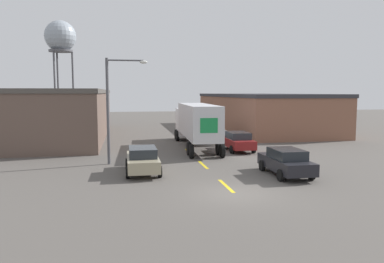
{
  "coord_description": "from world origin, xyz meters",
  "views": [
    {
      "loc": [
        -5.3,
        -17.31,
        4.97
      ],
      "look_at": [
        -0.51,
        8.97,
        2.17
      ],
      "focal_mm": 35.0,
      "sensor_mm": 36.0,
      "label": 1
    }
  ],
  "objects": [
    {
      "name": "ground_plane",
      "position": [
        0.0,
        0.0,
        0.0
      ],
      "size": [
        160.0,
        160.0,
        0.0
      ],
      "primitive_type": "plane",
      "color": "#56514C"
    },
    {
      "name": "warehouse_left",
      "position": [
        -12.61,
        25.85,
        2.64
      ],
      "size": [
        10.71,
        26.29,
        5.27
      ],
      "color": "brown",
      "rests_on": "ground_plane"
    },
    {
      "name": "street_lamp",
      "position": [
        -6.01,
        8.95,
        4.31
      ],
      "size": [
        2.85,
        0.32,
        7.3
      ],
      "color": "#4C4C51",
      "rests_on": "ground_plane"
    },
    {
      "name": "road_centerline",
      "position": [
        0.0,
        7.49,
        0.0
      ],
      "size": [
        0.2,
        14.66,
        0.01
      ],
      "color": "yellow",
      "rests_on": "ground_plane"
    },
    {
      "name": "parked_car_left_near",
      "position": [
        -4.22,
        5.65,
        0.84
      ],
      "size": [
        2.08,
        4.62,
        1.61
      ],
      "color": "tan",
      "rests_on": "ground_plane"
    },
    {
      "name": "parked_car_right_mid",
      "position": [
        4.22,
        13.12,
        0.84
      ],
      "size": [
        2.08,
        4.62,
        1.61
      ],
      "color": "maroon",
      "rests_on": "ground_plane"
    },
    {
      "name": "water_tower",
      "position": [
        -14.59,
        43.28,
        13.18
      ],
      "size": [
        4.69,
        4.69,
        15.79
      ],
      "color": "#47474C",
      "rests_on": "ground_plane"
    },
    {
      "name": "parked_car_right_far",
      "position": [
        4.22,
        21.61,
        0.84
      ],
      "size": [
        2.08,
        4.62,
        1.61
      ],
      "color": "silver",
      "rests_on": "ground_plane"
    },
    {
      "name": "warehouse_right",
      "position": [
        12.79,
        30.76,
        2.39
      ],
      "size": [
        11.07,
        27.01,
        4.77
      ],
      "color": "brown",
      "rests_on": "ground_plane"
    },
    {
      "name": "semi_truck",
      "position": [
        1.07,
        15.86,
        2.35
      ],
      "size": [
        3.14,
        13.58,
        3.93
      ],
      "rotation": [
        0.0,
        0.0,
        -0.04
      ],
      "color": "silver",
      "rests_on": "ground_plane"
    },
    {
      "name": "parked_car_right_near",
      "position": [
        4.22,
        3.44,
        0.84
      ],
      "size": [
        2.08,
        4.62,
        1.61
      ],
      "color": "black",
      "rests_on": "ground_plane"
    }
  ]
}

